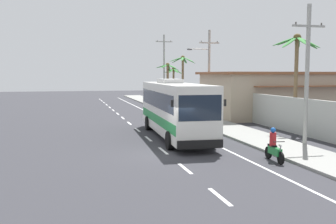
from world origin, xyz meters
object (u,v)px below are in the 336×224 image
Objects in this scene: palm_third at (296,59)px; utility_pole_far at (164,67)px; coach_bus_foreground at (174,107)px; roadside_building at (280,94)px; utility_pole_nearest at (307,73)px; palm_fourth at (174,77)px; palm_second at (168,76)px; motorcycle_beside_bus at (274,148)px; pedestrian_near_kerb at (198,108)px; utility_pole_mid at (208,70)px; palm_nearest at (183,70)px.

utility_pole_far is at bearing 94.84° from palm_third.
roadside_building is (13.63, 10.00, 0.21)m from coach_bus_foreground.
palm_third is (9.15, 0.14, 3.25)m from coach_bus_foreground.
utility_pole_nearest is 16.93m from roadside_building.
utility_pole_nearest is 6.07m from palm_third.
palm_fourth is (8.59, 32.16, 1.71)m from coach_bus_foreground.
coach_bus_foreground is 1.74× the size of palm_third.
palm_second reaches higher than coach_bus_foreground.
palm_fourth reaches higher than motorcycle_beside_bus.
pedestrian_near_kerb is 0.20× the size of utility_pole_mid.
utility_pole_far reaches higher than palm_nearest.
utility_pole_mid reaches higher than motorcycle_beside_bus.
coach_bus_foreground is at bearing -179.12° from palm_third.
motorcycle_beside_bus is 40.91m from palm_fourth.
palm_second is 18.98m from roadside_building.
motorcycle_beside_bus is at bearing -30.60° from pedestrian_near_kerb.
utility_pole_far is 3.22m from palm_fourth.
pedestrian_near_kerb is 0.11× the size of roadside_building.
palm_fourth reaches higher than roadside_building.
palm_nearest is (4.42, 19.96, 3.78)m from pedestrian_near_kerb.
roadside_building is (10.85, 18.22, 1.57)m from motorcycle_beside_bus.
utility_pole_mid reaches higher than palm_third.
utility_pole_nearest is 34.72m from palm_nearest.
utility_pole_nearest reaches higher than coach_bus_foreground.
utility_pole_nearest reaches higher than palm_third.
palm_third is 1.36× the size of palm_fourth.
palm_fourth is at bearing 86.75° from utility_pole_nearest.
palm_third reaches higher than pedestrian_near_kerb.
utility_pole_mid is (6.93, 12.44, 2.61)m from coach_bus_foreground.
utility_pole_far is 2.86m from palm_second.
utility_pole_far is (3.83, 38.31, 4.51)m from motorcycle_beside_bus.
coach_bus_foreground is at bearing -51.08° from pedestrian_near_kerb.
utility_pole_nearest is 1.18× the size of palm_nearest.
palm_nearest is (2.77, 34.61, 0.56)m from utility_pole_nearest.
motorcycle_beside_bus is 21.44m from utility_pole_mid.
coach_bus_foreground is at bearing 141.14° from utility_pole_nearest.
pedestrian_near_kerb is 18.39m from palm_second.
utility_pole_nearest is (1.65, -14.64, 3.22)m from pedestrian_near_kerb.
palm_fourth is (5.82, 40.38, 3.06)m from motorcycle_beside_bus.
motorcycle_beside_bus is at bearing -95.72° from utility_pole_far.
utility_pole_far is at bearing 89.78° from utility_pole_nearest.
palm_third reaches higher than palm_nearest.
palm_second is at bearing -91.91° from utility_pole_far.
palm_nearest is 20.05m from roadside_building.
utility_pole_nearest is 17.66m from utility_pole_mid.
palm_nearest reaches higher than palm_second.
utility_pole_mid is at bearing -97.77° from palm_nearest.
utility_pole_mid is at bearing -88.45° from palm_second.
palm_fourth is (3.77, 22.73, 2.69)m from pedestrian_near_kerb.
palm_third is 32.06m from palm_fourth.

